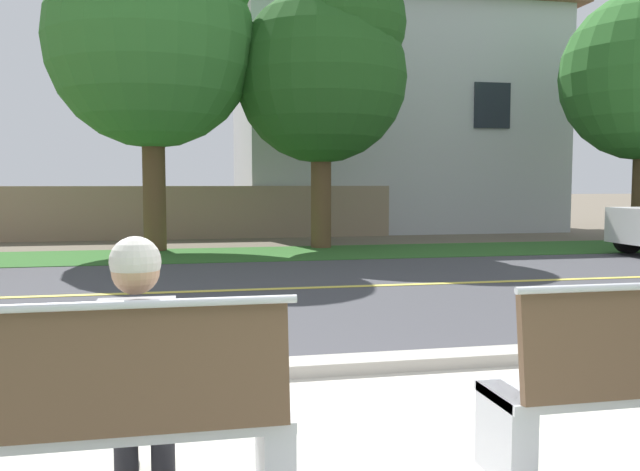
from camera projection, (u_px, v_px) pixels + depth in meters
name	position (u px, v px, depth m)	size (l,w,h in m)	color
ground_plane	(246.00, 275.00, 10.70)	(140.00, 140.00, 0.00)	#665B4C
curb_edge	(314.00, 367.00, 5.18)	(44.00, 0.30, 0.11)	#ADA89E
street_asphalt	(256.00, 290.00, 9.24)	(52.00, 8.00, 0.01)	#424247
road_centre_line	(256.00, 289.00, 9.24)	(48.00, 0.14, 0.01)	#E0CC4C
far_verge_grass	(232.00, 254.00, 13.77)	(48.00, 2.80, 0.02)	#2D6026
bench_left	(87.00, 425.00, 2.85)	(1.77, 0.48, 1.01)	silver
seated_person_grey	(139.00, 361.00, 3.04)	(0.52, 0.68, 1.25)	black
shade_tree_far_left	(158.00, 27.00, 14.12)	(4.45, 4.45, 7.35)	brown
shade_tree_left	(327.00, 64.00, 14.86)	(3.85, 3.85, 6.35)	brown
garden_wall	(149.00, 213.00, 17.43)	(13.00, 0.36, 1.40)	gray
house_across_street	(387.00, 115.00, 21.83)	(10.29, 6.91, 7.32)	#B7BCC1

